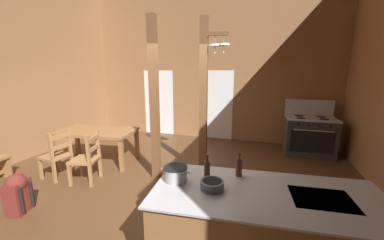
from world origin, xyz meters
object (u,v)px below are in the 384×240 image
object	(u,v)px
stove_range	(309,135)
stockpot_on_counter	(176,174)
bottle_tall_on_counter	(239,166)
mixing_bowl_on_counter	(212,185)
bottle_short_on_counter	(207,169)
ladderback_chair_near_window	(57,155)
kitchen_island	(264,235)
dining_table	(96,134)
backpack	(17,192)
ladderback_chair_by_post	(87,159)

from	to	relation	value
stove_range	stockpot_on_counter	world-z (taller)	stove_range
stove_range	bottle_tall_on_counter	bearing A→B (deg)	-109.86
stove_range	bottle_tall_on_counter	distance (m)	3.94
mixing_bowl_on_counter	bottle_short_on_counter	xyz separation A→B (m)	(-0.10, 0.18, 0.07)
mixing_bowl_on_counter	ladderback_chair_near_window	bearing A→B (deg)	161.06
bottle_short_on_counter	stockpot_on_counter	bearing A→B (deg)	-156.96
stove_range	stockpot_on_counter	bearing A→B (deg)	-116.00
kitchen_island	bottle_tall_on_counter	size ratio (longest dim) A/B	8.28
dining_table	backpack	size ratio (longest dim) A/B	3.03
ladderback_chair_near_window	ladderback_chair_by_post	world-z (taller)	same
backpack	bottle_tall_on_counter	xyz separation A→B (m)	(3.11, 0.27, 0.71)
dining_table	mixing_bowl_on_counter	distance (m)	3.73
kitchen_island	ladderback_chair_near_window	size ratio (longest dim) A/B	2.36
ladderback_chair_by_post	stockpot_on_counter	xyz separation A→B (m)	(2.21, -1.12, 0.54)
ladderback_chair_by_post	bottle_short_on_counter	bearing A→B (deg)	-21.48
backpack	stockpot_on_counter	world-z (taller)	stockpot_on_counter
stockpot_on_counter	stove_range	bearing A→B (deg)	64.00
backpack	stove_range	bearing A→B (deg)	41.62
kitchen_island	backpack	xyz separation A→B (m)	(-3.40, 0.01, -0.14)
bottle_tall_on_counter	stove_range	bearing A→B (deg)	70.14
stove_range	backpack	distance (m)	5.94
mixing_bowl_on_counter	stockpot_on_counter	bearing A→B (deg)	172.93
dining_table	mixing_bowl_on_counter	size ratio (longest dim) A/B	7.86
ladderback_chair_by_post	bottle_tall_on_counter	size ratio (longest dim) A/B	3.51
kitchen_island	dining_table	size ratio (longest dim) A/B	1.24
backpack	bottle_short_on_counter	world-z (taller)	bottle_short_on_counter
dining_table	bottle_short_on_counter	distance (m)	3.56
stockpot_on_counter	bottle_tall_on_counter	world-z (taller)	bottle_tall_on_counter
kitchen_island	ladderback_chair_near_window	xyz separation A→B (m)	(-3.79, 1.04, -0.01)
stockpot_on_counter	bottle_short_on_counter	world-z (taller)	bottle_short_on_counter
dining_table	ladderback_chair_by_post	distance (m)	1.01
stockpot_on_counter	mixing_bowl_on_counter	xyz separation A→B (m)	(0.40, -0.05, -0.03)
stove_range	dining_table	world-z (taller)	stove_range
kitchen_island	ladderback_chair_by_post	size ratio (longest dim) A/B	2.36
backpack	bottle_short_on_counter	distance (m)	2.89
ladderback_chair_near_window	bottle_short_on_counter	size ratio (longest dim) A/B	3.51
ladderback_chair_near_window	dining_table	bearing A→B (deg)	79.54
bottle_short_on_counter	ladderback_chair_near_window	bearing A→B (deg)	163.44
kitchen_island	stove_range	size ratio (longest dim) A/B	1.70
ladderback_chair_near_window	kitchen_island	bearing A→B (deg)	-15.38
kitchen_island	stockpot_on_counter	world-z (taller)	stockpot_on_counter
bottle_tall_on_counter	ladderback_chair_by_post	bearing A→B (deg)	163.98
kitchen_island	dining_table	bearing A→B (deg)	151.89
ladderback_chair_by_post	stockpot_on_counter	size ratio (longest dim) A/B	2.96
ladderback_chair_near_window	bottle_tall_on_counter	world-z (taller)	bottle_tall_on_counter
backpack	dining_table	bearing A→B (deg)	96.57
backpack	kitchen_island	bearing A→B (deg)	-0.10
ladderback_chair_near_window	backpack	size ratio (longest dim) A/B	1.59
mixing_bowl_on_counter	dining_table	bearing A→B (deg)	147.05
dining_table	stockpot_on_counter	xyz separation A→B (m)	(2.72, -1.97, 0.34)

